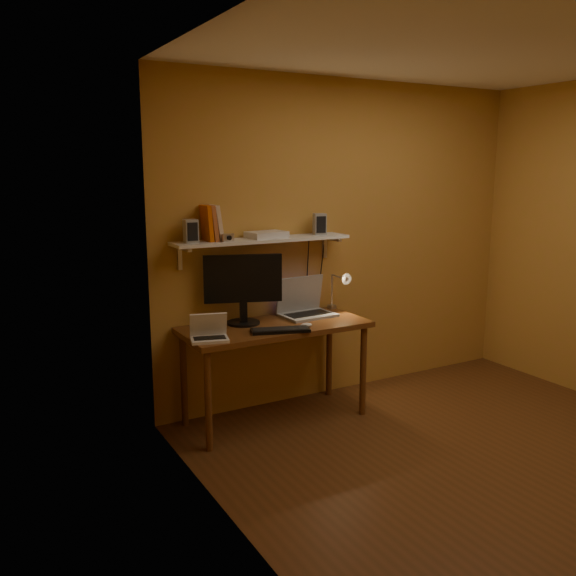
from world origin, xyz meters
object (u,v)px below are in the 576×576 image
laptop (304,305)px  desk_lamp (340,286)px  speaker_right (320,224)px  netbook (209,333)px  wall_shelf (263,240)px  desk (275,336)px  speaker_left (191,231)px  keyboard (280,330)px  monitor (243,285)px  router (266,235)px  shelf_camera (228,238)px  mouse (306,325)px

laptop → desk_lamp: size_ratio=1.12×
speaker_right → netbook: bearing=-145.6°
wall_shelf → laptop: bearing=-6.8°
desk → speaker_left: size_ratio=8.51×
desk_lamp → laptop: bearing=175.1°
laptop → wall_shelf: bearing=170.4°
wall_shelf → speaker_right: (0.50, 0.00, 0.10)m
wall_shelf → keyboard: wall_shelf is taller
monitor → router: 0.43m
speaker_right → shelf_camera: 0.82m
laptop → netbook: size_ratio=1.46×
mouse → speaker_left: size_ratio=0.53×
netbook → desk_lamp: bearing=27.7°
desk → shelf_camera: shelf_camera is taller
mouse → monitor: bearing=154.1°
desk → wall_shelf: (0.00, 0.19, 0.69)m
wall_shelf → mouse: bearing=-66.4°
desk → router: router is taller
mouse → shelf_camera: bearing=162.4°
laptop → speaker_left: 1.11m
monitor → speaker_right: 0.82m
desk_lamp → router: router is taller
shelf_camera → laptop: bearing=2.4°
netbook → keyboard: 0.52m
laptop → speaker_right: (0.16, 0.04, 0.63)m
desk → speaker_right: size_ratio=8.41×
netbook → speaker_left: bearing=102.8°
monitor → shelf_camera: size_ratio=5.62×
netbook → mouse: (0.75, -0.03, -0.04)m
laptop → router: (-0.30, 0.05, 0.57)m
speaker_left → router: (0.60, 0.01, -0.06)m
wall_shelf → laptop: size_ratio=3.32×
netbook → desk_lamp: (1.24, 0.27, 0.16)m
desk → router: bearing=79.9°
monitor → shelf_camera: (-0.12, -0.01, 0.36)m
wall_shelf → speaker_right: speaker_right is taller
shelf_camera → router: size_ratio=0.34×
wall_shelf → desk_lamp: 0.77m
keyboard → monitor: bearing=129.9°
wall_shelf → desk_lamp: (0.66, -0.07, -0.40)m
mouse → speaker_right: 0.86m
desk → monitor: bearing=146.0°
monitor → speaker_left: (-0.37, 0.06, 0.41)m
laptop → netbook: (-0.92, -0.30, -0.03)m
desk_lamp → router: size_ratio=1.30×
wall_shelf → shelf_camera: bearing=-167.8°
monitor → mouse: size_ratio=6.42×
laptop → mouse: (-0.18, -0.33, -0.06)m
laptop → keyboard: size_ratio=1.01×
router → shelf_camera: bearing=-167.8°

